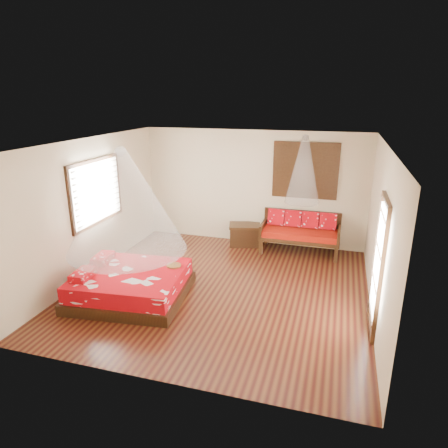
# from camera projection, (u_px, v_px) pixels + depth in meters

# --- Properties ---
(room) EXTENTS (5.54, 5.54, 2.84)m
(room) POSITION_uv_depth(u_px,v_px,m) (221.00, 220.00, 7.33)
(room) COLOR black
(room) RESTS_ON ground
(bed) EXTENTS (2.15, 1.98, 0.63)m
(bed) POSITION_uv_depth(u_px,v_px,m) (130.00, 284.00, 7.37)
(bed) COLOR black
(bed) RESTS_ON floor
(daybed) EXTENTS (1.83, 0.81, 0.96)m
(daybed) POSITION_uv_depth(u_px,v_px,m) (300.00, 231.00, 9.44)
(daybed) COLOR black
(daybed) RESTS_ON floor
(storage_chest) EXTENTS (0.88, 0.73, 0.53)m
(storage_chest) POSITION_uv_depth(u_px,v_px,m) (245.00, 234.00, 9.94)
(storage_chest) COLOR black
(storage_chest) RESTS_ON floor
(shutter_panel) EXTENTS (1.52, 0.06, 1.32)m
(shutter_panel) POSITION_uv_depth(u_px,v_px,m) (305.00, 171.00, 9.31)
(shutter_panel) COLOR black
(shutter_panel) RESTS_ON wall_back
(window_left) EXTENTS (0.10, 1.74, 1.34)m
(window_left) POSITION_uv_depth(u_px,v_px,m) (97.00, 192.00, 8.14)
(window_left) COLOR black
(window_left) RESTS_ON wall_left
(glazed_door) EXTENTS (0.08, 1.02, 2.16)m
(glazed_door) POSITION_uv_depth(u_px,v_px,m) (378.00, 267.00, 6.15)
(glazed_door) COLOR black
(glazed_door) RESTS_ON floor
(wine_tray) EXTENTS (0.28, 0.28, 0.22)m
(wine_tray) POSITION_uv_depth(u_px,v_px,m) (174.00, 263.00, 7.53)
(wine_tray) COLOR brown
(wine_tray) RESTS_ON bed
(mosquito_net_main) EXTENTS (2.10, 2.10, 1.80)m
(mosquito_net_main) POSITION_uv_depth(u_px,v_px,m) (124.00, 201.00, 6.87)
(mosquito_net_main) COLOR white
(mosquito_net_main) RESTS_ON ceiling
(mosquito_net_daybed) EXTENTS (0.77, 0.77, 1.50)m
(mosquito_net_daybed) POSITION_uv_depth(u_px,v_px,m) (304.00, 170.00, 8.86)
(mosquito_net_daybed) COLOR white
(mosquito_net_daybed) RESTS_ON ceiling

